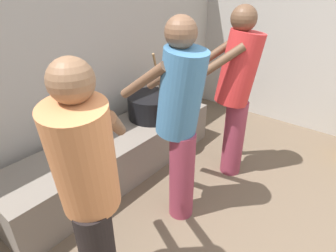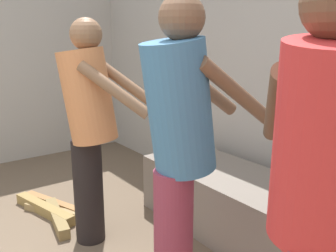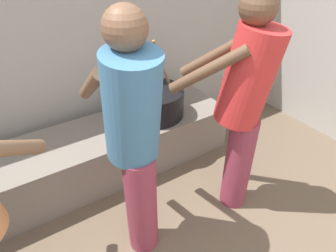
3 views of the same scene
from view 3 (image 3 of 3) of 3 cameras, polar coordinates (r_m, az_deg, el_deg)
block_enclosure_rear at (r=2.63m, az=-26.96°, el=12.44°), size 5.61×0.20×2.05m
hearth_ledge at (r=2.62m, az=-12.50°, el=-5.02°), size 2.32×0.60×0.44m
cooking_pot_main at (r=2.60m, az=-2.70°, el=4.69°), size 0.53×0.53×0.70m
cook_in_blue_shirt at (r=1.59m, az=-6.69°, el=-1.81°), size 0.37×0.68×1.59m
cook_in_red_shirt at (r=1.95m, az=14.71°, el=4.79°), size 0.67×0.71×1.60m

